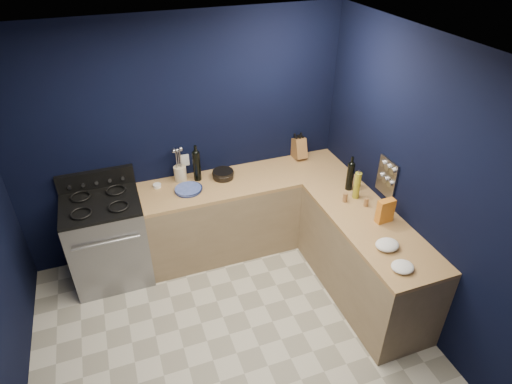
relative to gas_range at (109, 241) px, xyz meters
name	(u,v)px	position (x,y,z in m)	size (l,w,h in m)	color
floor	(237,354)	(0.93, -1.42, -0.47)	(3.50, 3.50, 0.02)	beige
ceiling	(225,65)	(0.93, -1.42, 2.15)	(3.50, 3.50, 0.02)	silver
wall_back	(183,141)	(0.93, 0.34, 0.84)	(3.50, 0.02, 2.60)	black
wall_right	(429,197)	(2.69, -1.42, 0.84)	(0.02, 3.50, 2.60)	black
cab_back	(247,213)	(1.53, 0.02, -0.03)	(2.30, 0.63, 0.86)	#8C7455
top_back	(247,180)	(1.53, 0.02, 0.42)	(2.30, 0.63, 0.04)	brown
cab_right	(364,260)	(2.37, -1.13, -0.03)	(0.63, 1.67, 0.86)	#8C7455
top_right	(371,224)	(2.37, -1.13, 0.42)	(0.63, 1.67, 0.04)	brown
gas_range	(109,241)	(0.00, 0.00, 0.00)	(0.76, 0.66, 0.92)	gray
oven_door	(111,261)	(0.00, -0.32, -0.01)	(0.59, 0.02, 0.42)	black
cooktop	(100,204)	(0.00, 0.00, 0.48)	(0.76, 0.66, 0.03)	black
backguard	(96,180)	(0.00, 0.30, 0.58)	(0.76, 0.06, 0.20)	black
spice_panel	(387,177)	(2.67, -0.87, 0.72)	(0.02, 0.28, 0.38)	gray
wall_outlet	(185,160)	(0.93, 0.32, 0.62)	(0.09, 0.02, 0.13)	white
plate_stack	(188,190)	(0.88, -0.02, 0.46)	(0.27, 0.27, 0.03)	#324A91
ramekin	(157,186)	(0.59, 0.17, 0.46)	(0.08, 0.08, 0.03)	white
utensil_crock	(180,173)	(0.85, 0.22, 0.52)	(0.13, 0.13, 0.17)	beige
wine_bottle_back	(197,166)	(1.03, 0.17, 0.60)	(0.08, 0.08, 0.33)	black
lemon_basket	(223,174)	(1.29, 0.11, 0.48)	(0.23, 0.23, 0.09)	black
knife_block	(298,148)	(2.25, 0.27, 0.56)	(0.13, 0.21, 0.24)	brown
wine_bottle_right	(350,177)	(2.46, -0.55, 0.59)	(0.07, 0.07, 0.30)	black
oil_bottle	(357,185)	(2.45, -0.71, 0.58)	(0.07, 0.07, 0.29)	#9E9922
spice_jar_near	(345,197)	(2.31, -0.74, 0.49)	(0.05, 0.05, 0.10)	olive
spice_jar_far	(366,202)	(2.46, -0.88, 0.48)	(0.05, 0.05, 0.09)	olive
crouton_bag	(385,211)	(2.49, -1.15, 0.56)	(0.16, 0.07, 0.24)	#C94B23
towel_front	(387,245)	(2.29, -1.49, 0.48)	(0.21, 0.18, 0.07)	white
towel_end	(403,267)	(2.26, -1.76, 0.47)	(0.19, 0.17, 0.06)	white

